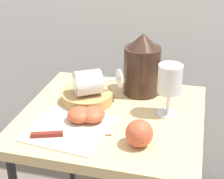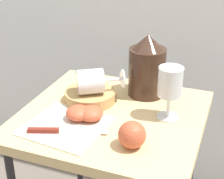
{
  "view_description": "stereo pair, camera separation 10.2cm",
  "coord_description": "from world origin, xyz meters",
  "px_view_note": "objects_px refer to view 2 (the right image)",
  "views": [
    {
      "loc": [
        0.23,
        -0.89,
        1.23
      ],
      "look_at": [
        0.0,
        0.0,
        0.78
      ],
      "focal_mm": 56.88,
      "sensor_mm": 36.0,
      "label": 1
    },
    {
      "loc": [
        0.33,
        -0.86,
        1.23
      ],
      "look_at": [
        0.0,
        0.0,
        0.78
      ],
      "focal_mm": 56.88,
      "sensor_mm": 36.0,
      "label": 2
    }
  ],
  "objects_px": {
    "table": "(112,133)",
    "basket_tray": "(90,96)",
    "pitcher": "(147,71)",
    "knife": "(56,131)",
    "apple_whole": "(132,135)",
    "wine_glass_upright": "(170,85)",
    "apple_half_left": "(78,113)",
    "apple_half_right": "(91,113)",
    "wine_glass_tipped_near": "(92,81)"
  },
  "relations": [
    {
      "from": "table",
      "to": "basket_tray",
      "type": "bearing_deg",
      "value": 151.51
    },
    {
      "from": "basket_tray",
      "to": "pitcher",
      "type": "distance_m",
      "value": 0.2
    },
    {
      "from": "table",
      "to": "knife",
      "type": "height_order",
      "value": "knife"
    },
    {
      "from": "table",
      "to": "apple_whole",
      "type": "xyz_separation_m",
      "value": [
        0.11,
        -0.14,
        0.11
      ]
    },
    {
      "from": "wine_glass_upright",
      "to": "apple_half_left",
      "type": "relative_size",
      "value": 2.21
    },
    {
      "from": "wine_glass_upright",
      "to": "apple_half_right",
      "type": "xyz_separation_m",
      "value": [
        -0.2,
        -0.1,
        -0.08
      ]
    },
    {
      "from": "wine_glass_tipped_near",
      "to": "apple_whole",
      "type": "height_order",
      "value": "wine_glass_tipped_near"
    },
    {
      "from": "apple_half_right",
      "to": "knife",
      "type": "bearing_deg",
      "value": -122.62
    },
    {
      "from": "wine_glass_upright",
      "to": "knife",
      "type": "distance_m",
      "value": 0.34
    },
    {
      "from": "pitcher",
      "to": "wine_glass_tipped_near",
      "type": "distance_m",
      "value": 0.19
    },
    {
      "from": "basket_tray",
      "to": "apple_half_left",
      "type": "distance_m",
      "value": 0.12
    },
    {
      "from": "table",
      "to": "wine_glass_tipped_near",
      "type": "distance_m",
      "value": 0.17
    },
    {
      "from": "basket_tray",
      "to": "apple_half_right",
      "type": "relative_size",
      "value": 2.24
    },
    {
      "from": "table",
      "to": "apple_half_right",
      "type": "bearing_deg",
      "value": -125.53
    },
    {
      "from": "table",
      "to": "apple_half_left",
      "type": "bearing_deg",
      "value": -138.08
    },
    {
      "from": "wine_glass_upright",
      "to": "apple_half_right",
      "type": "relative_size",
      "value": 2.21
    },
    {
      "from": "table",
      "to": "pitcher",
      "type": "bearing_deg",
      "value": 69.58
    },
    {
      "from": "basket_tray",
      "to": "apple_half_right",
      "type": "height_order",
      "value": "apple_half_right"
    },
    {
      "from": "apple_half_left",
      "to": "apple_whole",
      "type": "relative_size",
      "value": 1.0
    },
    {
      "from": "apple_half_left",
      "to": "apple_half_right",
      "type": "bearing_deg",
      "value": 15.69
    },
    {
      "from": "apple_half_right",
      "to": "basket_tray",
      "type": "bearing_deg",
      "value": 114.93
    },
    {
      "from": "basket_tray",
      "to": "knife",
      "type": "xyz_separation_m",
      "value": [
        -0.01,
        -0.21,
        -0.01
      ]
    },
    {
      "from": "apple_whole",
      "to": "knife",
      "type": "distance_m",
      "value": 0.21
    },
    {
      "from": "table",
      "to": "wine_glass_upright",
      "type": "height_order",
      "value": "wine_glass_upright"
    },
    {
      "from": "apple_whole",
      "to": "apple_half_right",
      "type": "bearing_deg",
      "value": 151.74
    },
    {
      "from": "basket_tray",
      "to": "apple_half_left",
      "type": "height_order",
      "value": "apple_half_left"
    },
    {
      "from": "wine_glass_upright",
      "to": "knife",
      "type": "height_order",
      "value": "wine_glass_upright"
    },
    {
      "from": "apple_half_left",
      "to": "knife",
      "type": "distance_m",
      "value": 0.09
    },
    {
      "from": "apple_half_left",
      "to": "knife",
      "type": "bearing_deg",
      "value": -107.41
    },
    {
      "from": "table",
      "to": "basket_tray",
      "type": "xyz_separation_m",
      "value": [
        -0.09,
        0.05,
        0.09
      ]
    },
    {
      "from": "basket_tray",
      "to": "wine_glass_tipped_near",
      "type": "relative_size",
      "value": 1.01
    },
    {
      "from": "wine_glass_tipped_near",
      "to": "apple_whole",
      "type": "xyz_separation_m",
      "value": [
        0.19,
        -0.18,
        -0.04
      ]
    },
    {
      "from": "wine_glass_upright",
      "to": "apple_whole",
      "type": "height_order",
      "value": "wine_glass_upright"
    },
    {
      "from": "wine_glass_tipped_near",
      "to": "apple_half_left",
      "type": "distance_m",
      "value": 0.12
    },
    {
      "from": "basket_tray",
      "to": "wine_glass_upright",
      "type": "distance_m",
      "value": 0.27
    },
    {
      "from": "knife",
      "to": "wine_glass_upright",
      "type": "bearing_deg",
      "value": 35.99
    },
    {
      "from": "knife",
      "to": "basket_tray",
      "type": "bearing_deg",
      "value": 87.08
    },
    {
      "from": "pitcher",
      "to": "knife",
      "type": "xyz_separation_m",
      "value": [
        -0.16,
        -0.32,
        -0.07
      ]
    },
    {
      "from": "basket_tray",
      "to": "pitcher",
      "type": "relative_size",
      "value": 0.79
    },
    {
      "from": "basket_tray",
      "to": "apple_half_left",
      "type": "xyz_separation_m",
      "value": [
        0.02,
        -0.12,
        0.01
      ]
    },
    {
      "from": "wine_glass_upright",
      "to": "knife",
      "type": "xyz_separation_m",
      "value": [
        -0.26,
        -0.19,
        -0.1
      ]
    },
    {
      "from": "wine_glass_upright",
      "to": "wine_glass_tipped_near",
      "type": "distance_m",
      "value": 0.24
    },
    {
      "from": "pitcher",
      "to": "wine_glass_tipped_near",
      "type": "height_order",
      "value": "pitcher"
    },
    {
      "from": "apple_half_left",
      "to": "apple_whole",
      "type": "distance_m",
      "value": 0.2
    },
    {
      "from": "wine_glass_upright",
      "to": "table",
      "type": "bearing_deg",
      "value": -167.29
    },
    {
      "from": "wine_glass_tipped_near",
      "to": "knife",
      "type": "height_order",
      "value": "wine_glass_tipped_near"
    },
    {
      "from": "table",
      "to": "knife",
      "type": "distance_m",
      "value": 0.2
    },
    {
      "from": "apple_whole",
      "to": "wine_glass_tipped_near",
      "type": "bearing_deg",
      "value": 136.27
    },
    {
      "from": "wine_glass_tipped_near",
      "to": "apple_whole",
      "type": "distance_m",
      "value": 0.27
    },
    {
      "from": "apple_half_right",
      "to": "apple_whole",
      "type": "height_order",
      "value": "apple_whole"
    }
  ]
}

